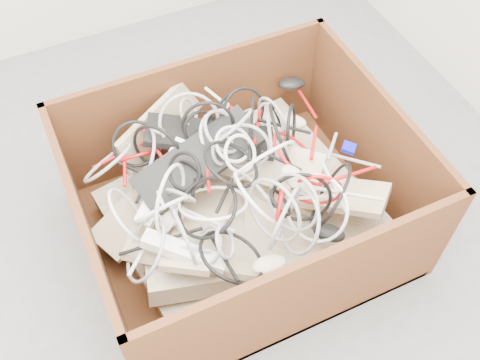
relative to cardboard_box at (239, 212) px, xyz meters
name	(u,v)px	position (x,y,z in m)	size (l,w,h in m)	color
ground	(191,276)	(-0.24, -0.10, -0.14)	(3.00, 3.00, 0.00)	#5A5A5D
cardboard_box	(239,212)	(0.00, 0.00, 0.00)	(1.11, 0.92, 0.51)	#432610
keyboard_pile	(223,186)	(-0.04, 0.03, 0.15)	(1.01, 0.92, 0.37)	#C8B28D
mice_scatter	(259,169)	(0.08, 0.00, 0.21)	(0.79, 0.79, 0.20)	beige
power_strip_left	(164,182)	(-0.24, 0.08, 0.23)	(0.32, 0.06, 0.04)	white
power_strip_right	(184,252)	(-0.27, -0.19, 0.21)	(0.27, 0.05, 0.04)	white
vga_plug	(349,148)	(0.40, -0.05, 0.22)	(0.04, 0.04, 0.02)	#0D0DC5
cable_tangle	(231,176)	(-0.04, -0.03, 0.27)	(0.96, 0.82, 0.38)	red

